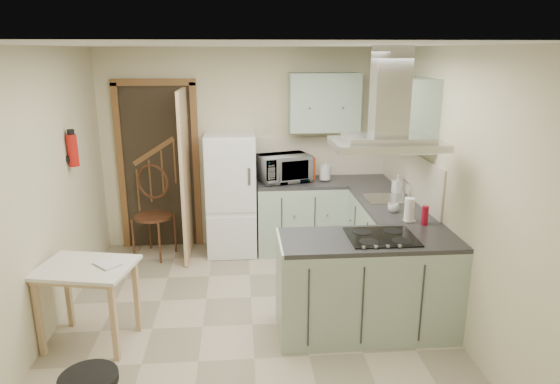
{
  "coord_description": "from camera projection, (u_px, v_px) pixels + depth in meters",
  "views": [
    {
      "loc": [
        -0.08,
        -4.13,
        2.46
      ],
      "look_at": [
        0.29,
        0.45,
        1.15
      ],
      "focal_mm": 32.0,
      "sensor_mm": 36.0,
      "label": 1
    }
  ],
  "objects": [
    {
      "name": "floor",
      "position": [
        252.0,
        324.0,
        4.64
      ],
      "size": [
        4.2,
        4.2,
        0.0
      ],
      "primitive_type": "plane",
      "color": "#B7A88E",
      "rests_on": "ground"
    },
    {
      "name": "ceiling",
      "position": [
        248.0,
        45.0,
        3.96
      ],
      "size": [
        4.2,
        4.2,
        0.0
      ],
      "primitive_type": "plane",
      "rotation": [
        3.14,
        0.0,
        0.0
      ],
      "color": "silver",
      "rests_on": "back_wall"
    },
    {
      "name": "back_wall",
      "position": [
        246.0,
        149.0,
        6.31
      ],
      "size": [
        3.6,
        0.0,
        3.6
      ],
      "primitive_type": "plane",
      "rotation": [
        1.57,
        0.0,
        0.0
      ],
      "color": "beige",
      "rests_on": "floor"
    },
    {
      "name": "left_wall",
      "position": [
        34.0,
        201.0,
        4.16
      ],
      "size": [
        0.0,
        4.2,
        4.2
      ],
      "primitive_type": "plane",
      "rotation": [
        1.57,
        0.0,
        1.57
      ],
      "color": "beige",
      "rests_on": "floor"
    },
    {
      "name": "right_wall",
      "position": [
        452.0,
        191.0,
        4.44
      ],
      "size": [
        0.0,
        4.2,
        4.2
      ],
      "primitive_type": "plane",
      "rotation": [
        1.57,
        0.0,
        -1.57
      ],
      "color": "beige",
      "rests_on": "floor"
    },
    {
      "name": "doorway",
      "position": [
        159.0,
        167.0,
        6.25
      ],
      "size": [
        1.1,
        0.12,
        2.1
      ],
      "primitive_type": "cube",
      "color": "brown",
      "rests_on": "floor"
    },
    {
      "name": "fridge",
      "position": [
        231.0,
        194.0,
        6.15
      ],
      "size": [
        0.6,
        0.6,
        1.5
      ],
      "primitive_type": "cube",
      "color": "white",
      "rests_on": "floor"
    },
    {
      "name": "counter_back",
      "position": [
        300.0,
        215.0,
        6.3
      ],
      "size": [
        1.08,
        0.6,
        0.9
      ],
      "primitive_type": "cube",
      "color": "#9EB2A0",
      "rests_on": "floor"
    },
    {
      "name": "counter_right",
      "position": [
        380.0,
        232.0,
        5.71
      ],
      "size": [
        0.6,
        1.95,
        0.9
      ],
      "primitive_type": "cube",
      "color": "#9EB2A0",
      "rests_on": "floor"
    },
    {
      "name": "splashback",
      "position": [
        321.0,
        156.0,
        6.4
      ],
      "size": [
        1.68,
        0.02,
        0.5
      ],
      "primitive_type": "cube",
      "color": "beige",
      "rests_on": "counter_back"
    },
    {
      "name": "wall_cabinet_back",
      "position": [
        324.0,
        102.0,
        6.05
      ],
      "size": [
        0.85,
        0.35,
        0.7
      ],
      "primitive_type": "cube",
      "color": "#9EB2A0",
      "rests_on": "back_wall"
    },
    {
      "name": "wall_cabinet_right",
      "position": [
        407.0,
        112.0,
        5.08
      ],
      "size": [
        0.35,
        0.9,
        0.7
      ],
      "primitive_type": "cube",
      "color": "#9EB2A0",
      "rests_on": "right_wall"
    },
    {
      "name": "peninsula",
      "position": [
        368.0,
        285.0,
        4.43
      ],
      "size": [
        1.55,
        0.65,
        0.9
      ],
      "primitive_type": "cube",
      "color": "#9EB2A0",
      "rests_on": "floor"
    },
    {
      "name": "hob",
      "position": [
        382.0,
        237.0,
        4.31
      ],
      "size": [
        0.58,
        0.5,
        0.01
      ],
      "primitive_type": "cube",
      "color": "black",
      "rests_on": "peninsula"
    },
    {
      "name": "extractor_hood",
      "position": [
        387.0,
        144.0,
        4.09
      ],
      "size": [
        0.9,
        0.55,
        0.1
      ],
      "primitive_type": "cube",
      "color": "silver",
      "rests_on": "ceiling"
    },
    {
      "name": "sink",
      "position": [
        387.0,
        199.0,
        5.42
      ],
      "size": [
        0.45,
        0.4,
        0.01
      ],
      "primitive_type": "cube",
      "color": "silver",
      "rests_on": "counter_right"
    },
    {
      "name": "fire_extinguisher",
      "position": [
        73.0,
        150.0,
        4.96
      ],
      "size": [
        0.1,
        0.1,
        0.32
      ],
      "primitive_type": "cylinder",
      "color": "#B2140F",
      "rests_on": "left_wall"
    },
    {
      "name": "drop_leaf_table",
      "position": [
        90.0,
        305.0,
        4.27
      ],
      "size": [
        0.87,
        0.72,
        0.72
      ],
      "primitive_type": "cube",
      "rotation": [
        0.0,
        0.0,
        -0.21
      ],
      "color": "tan",
      "rests_on": "floor"
    },
    {
      "name": "bentwood_chair",
      "position": [
        153.0,
        216.0,
        6.06
      ],
      "size": [
        0.6,
        0.6,
        1.02
      ],
      "primitive_type": "cube",
      "rotation": [
        0.0,
        0.0,
        -0.4
      ],
      "color": "#431B16",
      "rests_on": "floor"
    },
    {
      "name": "microwave",
      "position": [
        284.0,
        168.0,
        6.12
      ],
      "size": [
        0.69,
        0.56,
        0.33
      ],
      "primitive_type": "imported",
      "rotation": [
        0.0,
        0.0,
        0.29
      ],
      "color": "black",
      "rests_on": "counter_back"
    },
    {
      "name": "kettle",
      "position": [
        325.0,
        172.0,
        6.16
      ],
      "size": [
        0.16,
        0.16,
        0.21
      ],
      "primitive_type": "cylinder",
      "rotation": [
        0.0,
        0.0,
        -0.12
      ],
      "color": "silver",
      "rests_on": "counter_back"
    },
    {
      "name": "cereal_box",
      "position": [
        311.0,
        168.0,
        6.27
      ],
      "size": [
        0.08,
        0.19,
        0.27
      ],
      "primitive_type": "cube",
      "rotation": [
        0.0,
        0.0,
        0.06
      ],
      "color": "#E0491A",
      "rests_on": "counter_back"
    },
    {
      "name": "soap_bottle",
      "position": [
        398.0,
        184.0,
        5.63
      ],
      "size": [
        0.12,
        0.12,
        0.21
      ],
      "primitive_type": "imported",
      "rotation": [
        0.0,
        0.0,
        0.27
      ],
      "color": "silver",
      "rests_on": "counter_right"
    },
    {
      "name": "paper_towel",
      "position": [
        409.0,
        209.0,
        4.69
      ],
      "size": [
        0.11,
        0.11,
        0.24
      ],
      "primitive_type": "cylinder",
      "rotation": [
        0.0,
        0.0,
        -0.18
      ],
      "color": "white",
      "rests_on": "counter_right"
    },
    {
      "name": "cup",
      "position": [
        393.0,
        208.0,
        4.98
      ],
      "size": [
        0.13,
        0.13,
        0.09
      ],
      "primitive_type": "imported",
      "rotation": [
        0.0,
        0.0,
        -0.2
      ],
      "color": "white",
      "rests_on": "counter_right"
    },
    {
      "name": "red_bottle",
      "position": [
        425.0,
        216.0,
        4.6
      ],
      "size": [
        0.08,
        0.08,
        0.18
      ],
      "primitive_type": "cylinder",
      "rotation": [
        0.0,
        0.0,
        -0.39
      ],
      "color": "maroon",
      "rests_on": "peninsula"
    },
    {
      "name": "book",
      "position": [
        98.0,
        262.0,
        4.12
      ],
      "size": [
        0.27,
        0.27,
        0.1
      ],
      "primitive_type": "imported",
      "rotation": [
        0.0,
        0.0,
        0.77
      ],
      "color": "#963242",
      "rests_on": "drop_leaf_table"
    }
  ]
}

